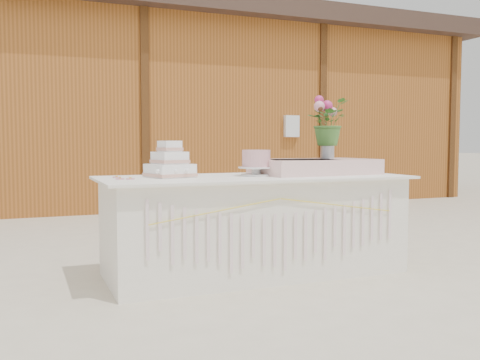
% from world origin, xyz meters
% --- Properties ---
extents(ground, '(80.00, 80.00, 0.00)m').
position_xyz_m(ground, '(0.00, 0.00, 0.00)').
color(ground, beige).
rests_on(ground, ground).
extents(barn, '(12.60, 4.60, 3.30)m').
position_xyz_m(barn, '(-0.01, 5.99, 1.68)').
color(barn, '#995520').
rests_on(barn, ground).
extents(cake_table, '(2.40, 1.00, 0.77)m').
position_xyz_m(cake_table, '(0.00, -0.00, 0.39)').
color(cake_table, white).
rests_on(cake_table, ground).
extents(wedding_cake, '(0.38, 0.38, 0.28)m').
position_xyz_m(wedding_cake, '(-0.65, 0.11, 0.86)').
color(wedding_cake, white).
rests_on(wedding_cake, cake_table).
extents(pink_cake_stand, '(0.28, 0.28, 0.20)m').
position_xyz_m(pink_cake_stand, '(0.02, 0.02, 0.88)').
color(pink_cake_stand, silver).
rests_on(pink_cake_stand, cake_table).
extents(satin_runner, '(1.03, 0.65, 0.13)m').
position_xyz_m(satin_runner, '(0.57, 0.05, 0.83)').
color(satin_runner, beige).
rests_on(satin_runner, cake_table).
extents(flower_vase, '(0.12, 0.12, 0.16)m').
position_xyz_m(flower_vase, '(0.72, 0.09, 0.98)').
color(flower_vase, '#B4B3B8').
rests_on(flower_vase, satin_runner).
extents(bouquet, '(0.47, 0.45, 0.40)m').
position_xyz_m(bouquet, '(0.72, 0.09, 1.25)').
color(bouquet, '#40722D').
rests_on(bouquet, flower_vase).
extents(loose_flowers, '(0.16, 0.32, 0.02)m').
position_xyz_m(loose_flowers, '(-1.03, 0.13, 0.78)').
color(loose_flowers, '#CD7D90').
rests_on(loose_flowers, cake_table).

